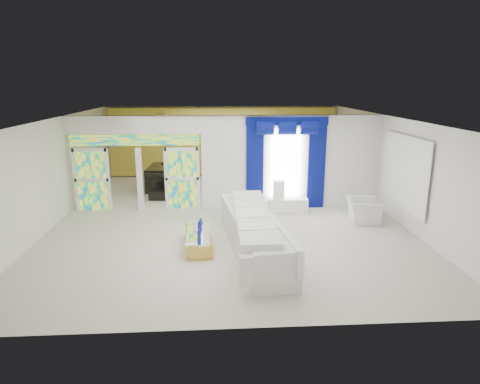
{
  "coord_description": "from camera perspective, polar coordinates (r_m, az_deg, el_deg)",
  "views": [
    {
      "loc": [
        -0.38,
        -12.15,
        3.98
      ],
      "look_at": [
        0.3,
        -1.2,
        1.1
      ],
      "focal_mm": 31.22,
      "sensor_mm": 36.0,
      "label": 1
    }
  ],
  "objects": [
    {
      "name": "stained_panel_left",
      "position": [
        14.04,
        -19.58,
        1.59
      ],
      "size": [
        0.95,
        0.04,
        2.0
      ],
      "primitive_type": "cube",
      "color": "#994C3F",
      "rests_on": "ground"
    },
    {
      "name": "coffee_table",
      "position": [
        10.49,
        -5.7,
        -6.58
      ],
      "size": [
        0.75,
        1.72,
        0.37
      ],
      "primitive_type": "cube",
      "rotation": [
        0.0,
        0.0,
        0.12
      ],
      "color": "gold",
      "rests_on": "ground"
    },
    {
      "name": "chandelier",
      "position": [
        15.73,
        -10.7,
        9.61
      ],
      "size": [
        0.6,
        0.6,
        0.6
      ],
      "primitive_type": "sphere",
      "color": "gold",
      "rests_on": "ceiling"
    },
    {
      "name": "blue_drape_left",
      "position": [
        13.34,
        2.03,
        3.55
      ],
      "size": [
        0.55,
        0.1,
        2.8
      ],
      "primitive_type": "cube",
      "color": "#031346",
      "rests_on": "ground"
    },
    {
      "name": "dividing_wall",
      "position": [
        13.62,
        7.23,
        4.1
      ],
      "size": [
        5.7,
        0.18,
        3.0
      ],
      "primitive_type": "cube",
      "color": "white",
      "rests_on": "ground"
    },
    {
      "name": "stained_panel_right",
      "position": [
        13.53,
        -7.9,
        1.84
      ],
      "size": [
        0.95,
        0.04,
        2.0
      ],
      "primitive_type": "cube",
      "color": "#994C3F",
      "rests_on": "ground"
    },
    {
      "name": "tv_console",
      "position": [
        16.03,
        -19.07,
        0.87
      ],
      "size": [
        0.51,
        0.46,
        0.73
      ],
      "primitive_type": "cube",
      "rotation": [
        0.0,
        0.0,
        0.01
      ],
      "color": "tan",
      "rests_on": "ground"
    },
    {
      "name": "piano_bench",
      "position": [
        14.88,
        -10.58,
        -0.46
      ],
      "size": [
        0.93,
        0.41,
        0.3
      ],
      "primitive_type": "cube",
      "rotation": [
        0.0,
        0.0,
        -0.07
      ],
      "color": "black",
      "rests_on": "ground"
    },
    {
      "name": "floor",
      "position": [
        12.79,
        -1.68,
        -3.42
      ],
      "size": [
        12.0,
        12.0,
        0.0
      ],
      "primitive_type": "plane",
      "color": "#B7AF9E",
      "rests_on": "ground"
    },
    {
      "name": "white_sofa",
      "position": [
        10.16,
        1.87,
        -5.75
      ],
      "size": [
        1.5,
        4.63,
        0.87
      ],
      "primitive_type": "cube",
      "rotation": [
        0.0,
        0.0,
        0.12
      ],
      "color": "silver",
      "rests_on": "ground"
    },
    {
      "name": "decanters",
      "position": [
        10.39,
        -5.69,
        -5.09
      ],
      "size": [
        0.22,
        1.17,
        0.26
      ],
      "color": "navy",
      "rests_on": "coffee_table"
    },
    {
      "name": "armchair",
      "position": [
        12.84,
        16.46,
        -2.42
      ],
      "size": [
        1.04,
        1.15,
        0.67
      ],
      "primitive_type": "imported",
      "rotation": [
        0.0,
        0.0,
        1.43
      ],
      "color": "silver",
      "rests_on": "ground"
    },
    {
      "name": "dividing_header",
      "position": [
        13.44,
        -14.3,
        8.9
      ],
      "size": [
        4.3,
        0.18,
        0.55
      ],
      "primitive_type": "cube",
      "color": "white",
      "rests_on": "dividing_wall"
    },
    {
      "name": "wall_mirror",
      "position": [
        12.59,
        21.54,
        2.54
      ],
      "size": [
        0.04,
        2.7,
        1.9
      ],
      "primitive_type": "cube",
      "color": "white",
      "rests_on": "ground"
    },
    {
      "name": "blue_drape_right",
      "position": [
        13.68,
        10.41,
        3.59
      ],
      "size": [
        0.55,
        0.1,
        2.8
      ],
      "primitive_type": "cube",
      "color": "#031346",
      "rests_on": "ground"
    },
    {
      "name": "gold_curtains",
      "position": [
        18.23,
        -2.34,
        6.88
      ],
      "size": [
        9.7,
        0.12,
        2.9
      ],
      "primitive_type": "cube",
      "color": "gold",
      "rests_on": "ground"
    },
    {
      "name": "grand_piano",
      "position": [
        16.35,
        -9.97,
        1.98
      ],
      "size": [
        1.45,
        1.83,
        0.88
      ],
      "primitive_type": "cube",
      "rotation": [
        0.0,
        0.0,
        -0.07
      ],
      "color": "black",
      "rests_on": "ground"
    },
    {
      "name": "table_lamp",
      "position": [
        13.22,
        5.33,
        0.29
      ],
      "size": [
        0.36,
        0.36,
        0.58
      ],
      "primitive_type": "cylinder",
      "color": "white",
      "rests_on": "console_table"
    },
    {
      "name": "stained_transom",
      "position": [
        13.49,
        -14.17,
        6.9
      ],
      "size": [
        4.0,
        0.05,
        0.35
      ],
      "primitive_type": "cube",
      "color": "#994C3F",
      "rests_on": "dividing_header"
    },
    {
      "name": "blue_pelmet",
      "position": [
        13.27,
        6.44,
        9.6
      ],
      "size": [
        2.6,
        0.12,
        0.25
      ],
      "primitive_type": "cube",
      "color": "#031346",
      "rests_on": "dividing_wall"
    },
    {
      "name": "window_pane",
      "position": [
        13.49,
        6.26,
        3.81
      ],
      "size": [
        1.0,
        0.02,
        2.3
      ],
      "primitive_type": "cube",
      "color": "white",
      "rests_on": "dividing_wall"
    },
    {
      "name": "console_table",
      "position": [
        13.4,
        6.55,
        -1.75
      ],
      "size": [
        1.26,
        0.44,
        0.41
      ],
      "primitive_type": "cube",
      "rotation": [
        0.0,
        0.0,
        -0.04
      ],
      "color": "white",
      "rests_on": "ground"
    }
  ]
}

